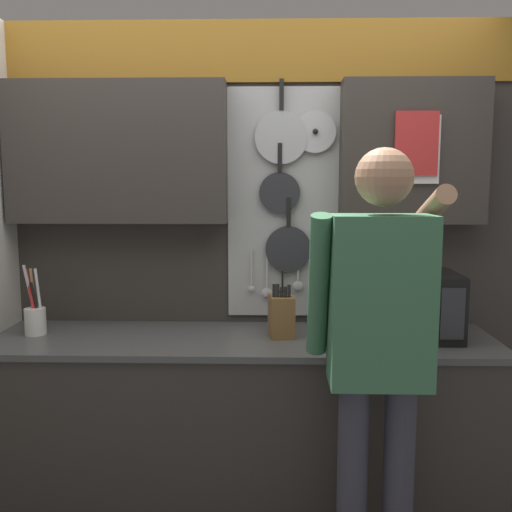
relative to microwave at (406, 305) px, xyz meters
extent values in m
plane|color=#38383D|center=(-0.77, -0.02, -1.05)|extent=(14.00, 14.00, 0.00)
cube|color=#38332D|center=(-0.77, -0.02, -0.62)|extent=(2.36, 0.59, 0.87)
cube|color=#4C4C4C|center=(-0.77, -0.02, -0.17)|extent=(2.39, 0.62, 0.03)
cube|color=#38332D|center=(-0.77, 0.30, 0.16)|extent=(2.96, 0.04, 2.43)
cube|color=#99661E|center=(-0.77, 0.27, 1.22)|extent=(2.92, 0.02, 0.30)
cube|color=#38332D|center=(-1.41, 0.20, 0.72)|extent=(1.09, 0.16, 0.70)
cube|color=#38332D|center=(0.06, 0.20, 0.72)|extent=(0.71, 0.16, 0.70)
cube|color=#B2B2B2|center=(-0.58, 0.27, 0.47)|extent=(0.57, 0.01, 1.17)
cylinder|color=#B7B7BC|center=(-0.59, 0.24, 0.80)|extent=(0.26, 0.02, 0.26)
cube|color=black|center=(-0.59, 0.24, 1.01)|extent=(0.02, 0.02, 0.15)
cylinder|color=#2D2D33|center=(-0.60, 0.24, 0.52)|extent=(0.21, 0.02, 0.21)
cube|color=black|center=(-0.60, 0.24, 0.70)|extent=(0.02, 0.02, 0.15)
cylinder|color=#2D2D33|center=(-0.55, 0.24, 0.24)|extent=(0.23, 0.02, 0.23)
cube|color=black|center=(-0.55, 0.24, 0.43)|extent=(0.02, 0.02, 0.15)
cylinder|color=silver|center=(-0.42, 0.24, 0.83)|extent=(0.21, 0.01, 0.21)
sphere|color=black|center=(-0.42, 0.23, 0.83)|extent=(0.03, 0.03, 0.03)
cylinder|color=silver|center=(-0.74, 0.24, 0.14)|extent=(0.01, 0.01, 0.19)
ellipsoid|color=silver|center=(-0.74, 0.24, 0.03)|extent=(0.04, 0.01, 0.03)
cylinder|color=silver|center=(-0.66, 0.24, 0.13)|extent=(0.01, 0.01, 0.21)
ellipsoid|color=silver|center=(-0.66, 0.24, 0.01)|extent=(0.06, 0.01, 0.05)
cylinder|color=black|center=(-0.58, 0.24, 0.13)|extent=(0.01, 0.01, 0.22)
ellipsoid|color=black|center=(-0.58, 0.24, 0.01)|extent=(0.04, 0.01, 0.03)
cylinder|color=silver|center=(-0.50, 0.24, 0.15)|extent=(0.01, 0.01, 0.17)
ellipsoid|color=silver|center=(-0.50, 0.24, 0.05)|extent=(0.05, 0.01, 0.05)
cylinder|color=red|center=(-0.42, 0.24, 0.13)|extent=(0.01, 0.01, 0.22)
ellipsoid|color=red|center=(-0.42, 0.24, 0.00)|extent=(0.05, 0.01, 0.05)
cube|color=white|center=(0.06, 0.11, 0.73)|extent=(0.20, 0.02, 0.32)
cube|color=red|center=(0.05, 0.10, 0.76)|extent=(0.20, 0.02, 0.30)
cube|color=black|center=(0.00, 0.00, 0.00)|extent=(0.48, 0.34, 0.31)
cube|color=black|center=(-0.05, -0.17, 0.00)|extent=(0.26, 0.01, 0.19)
cube|color=#333338|center=(0.17, -0.17, 0.00)|extent=(0.11, 0.01, 0.23)
cube|color=brown|center=(-0.59, 0.00, -0.06)|extent=(0.13, 0.16, 0.20)
cylinder|color=black|center=(-0.62, -0.03, 0.07)|extent=(0.02, 0.03, 0.06)
cylinder|color=black|center=(-0.61, -0.03, 0.07)|extent=(0.02, 0.03, 0.06)
cylinder|color=black|center=(-0.59, -0.03, 0.07)|extent=(0.02, 0.03, 0.05)
cylinder|color=black|center=(-0.57, -0.03, 0.07)|extent=(0.02, 0.03, 0.05)
cylinder|color=black|center=(-0.55, -0.03, 0.07)|extent=(0.02, 0.03, 0.06)
cylinder|color=white|center=(-1.78, 0.00, -0.09)|extent=(0.10, 0.10, 0.13)
cylinder|color=tan|center=(-1.79, 0.02, 0.03)|extent=(0.06, 0.06, 0.27)
cylinder|color=black|center=(-1.78, 0.01, 0.00)|extent=(0.04, 0.02, 0.21)
cylinder|color=silver|center=(-1.80, 0.01, 0.04)|extent=(0.05, 0.06, 0.29)
cylinder|color=silver|center=(-1.76, 0.02, 0.03)|extent=(0.05, 0.04, 0.27)
cylinder|color=red|center=(-1.80, 0.00, 0.03)|extent=(0.06, 0.03, 0.27)
cylinder|color=#383842|center=(-0.32, -0.55, -0.62)|extent=(0.12, 0.12, 0.86)
cylinder|color=#383842|center=(-0.14, -0.55, -0.62)|extent=(0.12, 0.12, 0.86)
cube|color=#3D704C|center=(-0.23, -0.55, 0.14)|extent=(0.38, 0.22, 0.65)
sphere|color=#A87A5B|center=(-0.23, -0.55, 0.60)|extent=(0.22, 0.22, 0.22)
cylinder|color=#3D704C|center=(-0.46, -0.51, 0.18)|extent=(0.08, 0.24, 0.58)
cylinder|color=#A87A5B|center=(0.00, -0.27, 0.44)|extent=(0.08, 0.57, 0.27)
camera|label=1|loc=(-0.64, -2.66, 0.58)|focal=40.00mm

